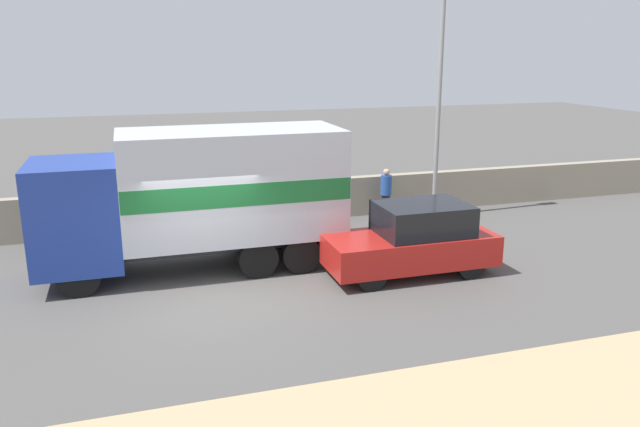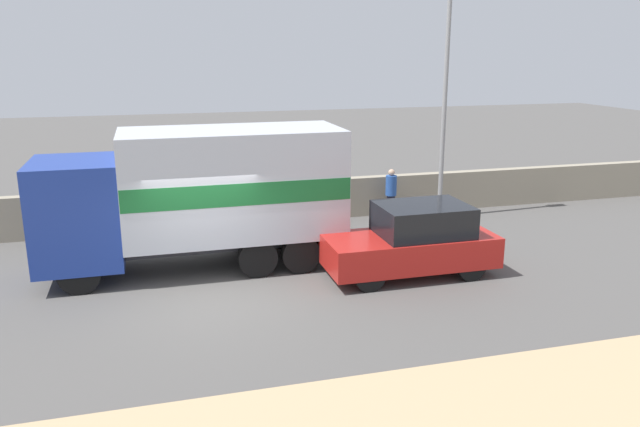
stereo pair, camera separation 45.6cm
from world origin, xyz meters
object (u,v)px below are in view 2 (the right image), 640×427
(box_truck, at_px, (202,192))
(car_hatchback, at_px, (413,241))
(street_lamp, at_px, (446,80))
(pedestrian, at_px, (391,193))

(box_truck, xyz_separation_m, car_hatchback, (4.71, -1.81, -1.07))
(box_truck, relative_size, car_hatchback, 1.77)
(street_lamp, relative_size, box_truck, 1.05)
(box_truck, bearing_deg, pedestrian, -153.46)
(car_hatchback, height_order, pedestrian, car_hatchback)
(box_truck, relative_size, pedestrian, 4.51)
(street_lamp, relative_size, pedestrian, 4.74)
(car_hatchback, xyz_separation_m, pedestrian, (1.37, 4.85, -0.01))
(car_hatchback, bearing_deg, box_truck, -21.04)
(box_truck, bearing_deg, car_hatchback, 158.96)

